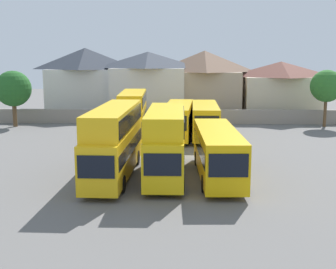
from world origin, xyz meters
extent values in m
plane|color=#605E5B|center=(0.00, 18.00, 0.00)|extent=(140.00, 140.00, 0.00)
cube|color=gray|center=(0.00, 25.91, 0.90)|extent=(56.00, 0.50, 1.80)
cube|color=yellow|center=(-3.65, 0.34, 1.83)|extent=(2.72, 11.97, 2.95)
cube|color=black|center=(-3.81, -5.63, 2.19)|extent=(2.13, 0.13, 1.33)
cube|color=black|center=(-3.65, 0.34, 2.19)|extent=(2.74, 11.02, 0.93)
cube|color=yellow|center=(-3.65, 0.64, 4.10)|extent=(2.66, 11.37, 1.58)
cube|color=black|center=(-3.65, 0.64, 4.10)|extent=(2.73, 10.78, 1.10)
cylinder|color=black|center=(-2.64, -3.38, 0.55)|extent=(0.33, 1.11, 1.10)
cylinder|color=black|center=(-4.86, -3.32, 0.55)|extent=(0.33, 1.11, 1.10)
cylinder|color=black|center=(-2.45, 4.01, 0.55)|extent=(0.33, 1.11, 1.10)
cylinder|color=black|center=(-4.67, 4.06, 0.55)|extent=(0.33, 1.11, 1.10)
cube|color=yellow|center=(-0.08, 0.15, 1.83)|extent=(2.49, 10.15, 2.94)
cube|color=black|center=(-0.08, -4.94, 2.18)|extent=(2.19, 0.08, 1.32)
cube|color=black|center=(-0.08, 0.15, 2.18)|extent=(2.53, 9.34, 0.93)
cube|color=yellow|center=(-0.08, 0.41, 4.02)|extent=(2.44, 9.64, 1.44)
cube|color=black|center=(-0.08, 0.41, 4.02)|extent=(2.53, 9.14, 1.01)
cylinder|color=black|center=(1.07, -2.99, 0.55)|extent=(0.30, 1.10, 1.10)
cylinder|color=black|center=(-1.23, -2.99, 0.55)|extent=(0.30, 1.10, 1.10)
cylinder|color=black|center=(1.06, 3.30, 0.55)|extent=(0.30, 1.10, 1.10)
cylinder|color=black|center=(-1.23, 3.30, 0.55)|extent=(0.30, 1.10, 1.10)
cube|color=#EBB20B|center=(3.50, 0.36, 1.87)|extent=(2.93, 11.25, 3.03)
cube|color=black|center=(3.68, -5.25, 2.24)|extent=(2.27, 0.15, 1.36)
cube|color=black|center=(3.50, 0.36, 2.24)|extent=(2.94, 10.36, 0.95)
cylinder|color=black|center=(4.80, -3.07, 0.55)|extent=(0.33, 1.11, 1.10)
cylinder|color=black|center=(2.43, -3.14, 0.55)|extent=(0.33, 1.11, 1.10)
cylinder|color=black|center=(4.58, 3.86, 0.55)|extent=(0.33, 1.11, 1.10)
cylinder|color=black|center=(2.21, 3.79, 0.55)|extent=(0.33, 1.11, 1.10)
cube|color=yellow|center=(-4.04, 15.77, 1.83)|extent=(2.88, 10.66, 2.94)
cube|color=black|center=(-3.81, 10.48, 2.18)|extent=(2.14, 0.17, 1.32)
cube|color=black|center=(-4.04, 15.77, 2.18)|extent=(2.88, 9.81, 0.93)
cube|color=yellow|center=(-4.05, 16.04, 4.02)|extent=(2.81, 10.13, 1.45)
cube|color=black|center=(-4.05, 16.04, 4.02)|extent=(2.87, 9.60, 1.02)
cylinder|color=black|center=(-2.78, 12.55, 0.55)|extent=(0.35, 1.11, 1.10)
cylinder|color=black|center=(-5.02, 12.46, 0.55)|extent=(0.35, 1.11, 1.10)
cylinder|color=black|center=(-3.06, 19.09, 0.55)|extent=(0.35, 1.11, 1.10)
cylinder|color=black|center=(-5.30, 19.00, 0.55)|extent=(0.35, 1.11, 1.10)
cube|color=gold|center=(0.69, 16.25, 1.92)|extent=(3.25, 11.28, 3.12)
cube|color=black|center=(0.36, 10.67, 2.29)|extent=(2.28, 0.22, 1.40)
cube|color=black|center=(0.69, 16.25, 2.29)|extent=(3.24, 10.40, 0.98)
cylinder|color=black|center=(1.67, 12.73, 0.55)|extent=(0.36, 1.12, 1.10)
cylinder|color=black|center=(-0.71, 12.87, 0.55)|extent=(0.36, 1.12, 1.10)
cylinder|color=black|center=(2.08, 19.63, 0.55)|extent=(0.36, 1.12, 1.10)
cylinder|color=black|center=(-0.30, 19.77, 0.55)|extent=(0.36, 1.12, 1.10)
cube|color=gold|center=(3.46, 16.23, 1.91)|extent=(2.82, 10.79, 3.10)
cube|color=black|center=(3.35, 10.85, 2.28)|extent=(2.28, 0.13, 1.40)
cube|color=black|center=(3.46, 16.23, 2.28)|extent=(2.84, 9.93, 0.98)
cylinder|color=black|center=(4.58, 12.88, 0.55)|extent=(0.32, 1.11, 1.10)
cylinder|color=black|center=(2.20, 12.93, 0.55)|extent=(0.32, 1.11, 1.10)
cylinder|color=black|center=(4.72, 19.53, 0.55)|extent=(0.32, 1.11, 1.10)
cylinder|color=black|center=(2.34, 19.58, 0.55)|extent=(0.32, 1.11, 1.10)
cube|color=silver|center=(-12.64, 33.44, 3.32)|extent=(10.31, 6.55, 6.63)
pyramid|color=#3D424C|center=(-12.64, 33.44, 8.12)|extent=(10.83, 6.88, 2.98)
cube|color=silver|center=(-3.63, 31.90, 3.42)|extent=(9.97, 6.63, 6.85)
pyramid|color=#3D424C|center=(-3.63, 31.90, 7.95)|extent=(10.47, 6.96, 2.21)
cube|color=tan|center=(4.20, 32.92, 3.15)|extent=(9.69, 7.57, 6.31)
pyramid|color=brown|center=(4.20, 32.92, 7.76)|extent=(10.18, 7.95, 2.91)
cube|color=beige|center=(14.68, 32.32, 2.83)|extent=(10.18, 7.49, 5.66)
pyramid|color=brown|center=(14.68, 32.32, 6.70)|extent=(10.69, 7.86, 2.07)
cylinder|color=brown|center=(-19.17, 22.91, 1.55)|extent=(0.50, 0.50, 3.09)
sphere|color=#235B23|center=(-19.17, 22.91, 4.59)|extent=(4.29, 4.29, 4.29)
cylinder|color=brown|center=(18.33, 23.91, 1.78)|extent=(0.37, 0.37, 3.57)
sphere|color=#2D6B28|center=(18.33, 23.91, 4.92)|extent=(3.85, 3.85, 3.85)
camera|label=1|loc=(0.99, -29.79, 8.27)|focal=47.48mm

